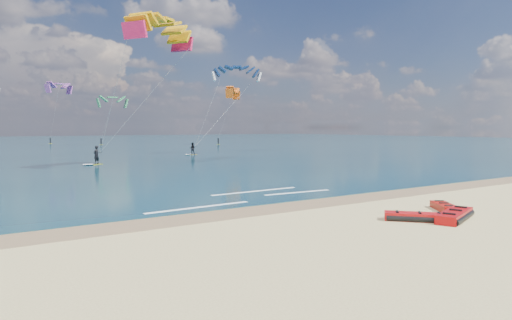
{
  "coord_description": "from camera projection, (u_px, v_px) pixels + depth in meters",
  "views": [
    {
      "loc": [
        -13.28,
        -14.44,
        3.85
      ],
      "look_at": [
        1.63,
        8.0,
        1.92
      ],
      "focal_mm": 32.0,
      "sensor_mm": 36.0,
      "label": 1
    }
  ],
  "objects": [
    {
      "name": "kitesurfer_far",
      "position": [
        216.0,
        103.0,
        63.97
      ],
      "size": [
        11.61,
        5.48,
        13.69
      ],
      "rotation": [
        0.0,
        0.0,
        -0.22
      ],
      "color": "#BB8C1C",
      "rests_on": "sea"
    },
    {
      "name": "packed_kite_right",
      "position": [
        444.0,
        210.0,
        21.17
      ],
      "size": [
        2.12,
        2.37,
        0.37
      ],
      "primitive_type": null,
      "rotation": [
        0.0,
        0.0,
        0.93
      ],
      "color": "#BD1108",
      "rests_on": "ground"
    },
    {
      "name": "shoreline_foam",
      "position": [
        251.0,
        196.0,
        25.2
      ],
      "size": [
        12.11,
        3.6,
        0.01
      ],
      "color": "white",
      "rests_on": "ground"
    },
    {
      "name": "sea",
      "position": [
        22.0,
        144.0,
        106.0
      ],
      "size": [
        320.0,
        200.0,
        0.04
      ],
      "primitive_type": "cube",
      "color": "#0B2F3C",
      "rests_on": "ground"
    },
    {
      "name": "kitesurfer_main",
      "position": [
        128.0,
        86.0,
        44.3
      ],
      "size": [
        11.22,
        10.89,
        15.42
      ],
      "rotation": [
        0.0,
        0.0,
        0.61
      ],
      "color": "#CFD719",
      "rests_on": "sea"
    },
    {
      "name": "wet_sand_strip",
      "position": [
        285.0,
        207.0,
        22.1
      ],
      "size": [
        320.0,
        2.4,
        0.01
      ],
      "primitive_type": "cube",
      "color": "brown",
      "rests_on": "ground"
    },
    {
      "name": "packed_kite_left",
      "position": [
        455.0,
        220.0,
        19.0
      ],
      "size": [
        3.43,
        2.21,
        0.44
      ],
      "primitive_type": null,
      "rotation": [
        0.0,
        0.0,
        0.34
      ],
      "color": "#B3090B",
      "rests_on": "ground"
    },
    {
      "name": "distant_kites",
      "position": [
        10.0,
        115.0,
        86.06
      ],
      "size": [
        86.81,
        46.34,
        13.84
      ],
      "color": "teal",
      "rests_on": "ground"
    },
    {
      "name": "ground",
      "position": [
        92.0,
        161.0,
        52.83
      ],
      "size": [
        320.0,
        320.0,
        0.0
      ],
      "primitive_type": "plane",
      "color": "tan",
      "rests_on": "ground"
    },
    {
      "name": "packed_kite_mid",
      "position": [
        416.0,
        221.0,
        18.8
      ],
      "size": [
        2.63,
        2.73,
        0.39
      ],
      "primitive_type": null,
      "rotation": [
        0.0,
        0.0,
        -0.83
      ],
      "color": "red",
      "rests_on": "ground"
    }
  ]
}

